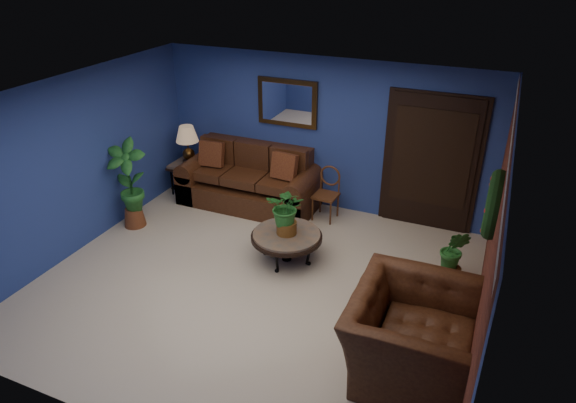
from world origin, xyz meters
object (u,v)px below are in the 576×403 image
at_px(sofa, 251,184).
at_px(end_table, 190,170).
at_px(side_chair, 327,190).
at_px(armchair, 411,335).
at_px(table_lamp, 187,140).
at_px(coffee_table, 287,237).

height_order(sofa, end_table, sofa).
bearing_deg(side_chair, armchair, -52.75).
xyz_separation_m(table_lamp, armchair, (4.45, -2.78, -0.52)).
xyz_separation_m(end_table, armchair, (4.45, -2.78, 0.03)).
bearing_deg(table_lamp, end_table, 180.00).
height_order(side_chair, armchair, armchair).
bearing_deg(side_chair, sofa, -175.44).
bearing_deg(sofa, table_lamp, -178.21).
xyz_separation_m(coffee_table, armchair, (2.00, -1.42, 0.08)).
relative_size(sofa, end_table, 3.79).
relative_size(sofa, armchair, 1.65).
height_order(sofa, armchair, sofa).
relative_size(sofa, coffee_table, 2.31).
xyz_separation_m(sofa, side_chair, (1.37, 0.03, 0.15)).
bearing_deg(end_table, armchair, -31.95).
xyz_separation_m(coffee_table, table_lamp, (-2.45, 1.36, 0.61)).
xyz_separation_m(end_table, table_lamp, (0.00, 0.00, 0.55)).
relative_size(table_lamp, side_chair, 0.75).
xyz_separation_m(sofa, end_table, (-1.18, -0.04, 0.08)).
distance_m(end_table, side_chair, 2.55).
relative_size(sofa, side_chair, 2.67).
bearing_deg(armchair, end_table, 58.57).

